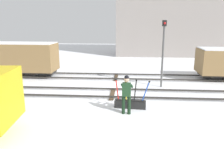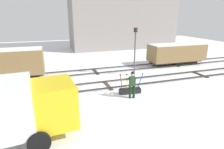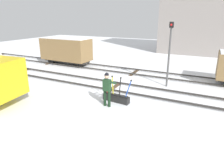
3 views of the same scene
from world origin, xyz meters
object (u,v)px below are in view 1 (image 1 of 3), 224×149
Objects in this scene: switch_lever_frame at (130,103)px; freight_car_near_switch at (24,57)px; rail_worker at (127,92)px; signal_post at (163,48)px.

freight_car_near_switch reaches higher than switch_lever_frame.
freight_car_near_switch is (-7.85, 6.52, 0.44)m from rail_worker.
freight_car_near_switch is (-10.06, 2.13, -1.07)m from signal_post.
switch_lever_frame is 4.80m from signal_post.
signal_post reaches higher than freight_car_near_switch.
rail_worker is 0.43× the size of signal_post.
rail_worker is (-0.19, -0.70, 0.78)m from switch_lever_frame.
signal_post is at bearing 68.34° from rail_worker.
switch_lever_frame is 1.07m from rail_worker.
freight_car_near_switch is at bearing 168.06° from signal_post.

